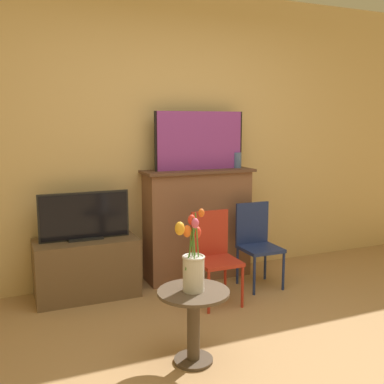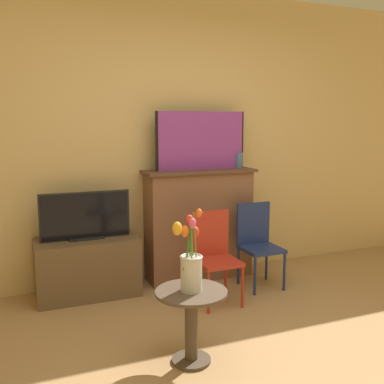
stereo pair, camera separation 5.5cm
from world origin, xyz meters
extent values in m
cube|color=tan|center=(0.00, 2.13, 1.35)|extent=(8.00, 0.06, 2.70)
cube|color=brown|center=(0.24, 1.94, 0.52)|extent=(1.00, 0.31, 1.05)
cube|color=brown|center=(0.24, 1.93, 1.03)|extent=(1.06, 0.35, 0.02)
cube|color=black|center=(0.26, 1.95, 1.32)|extent=(0.89, 0.02, 0.54)
cube|color=purple|center=(0.26, 1.94, 1.32)|extent=(0.85, 0.02, 0.54)
cylinder|color=#4C6699|center=(0.66, 1.94, 1.12)|extent=(0.08, 0.08, 0.15)
cube|color=brown|center=(-0.84, 1.87, 0.25)|extent=(0.86, 0.42, 0.50)
cube|color=black|center=(-0.84, 1.87, 0.51)|extent=(0.29, 0.12, 0.01)
cube|color=black|center=(-0.84, 1.88, 0.71)|extent=(0.76, 0.02, 0.41)
cube|color=black|center=(-0.84, 1.87, 0.71)|extent=(0.73, 0.02, 0.38)
cylinder|color=#B22D1E|center=(-0.03, 1.13, 0.17)|extent=(0.02, 0.02, 0.34)
cylinder|color=#B22D1E|center=(0.27, 1.13, 0.17)|extent=(0.02, 0.02, 0.34)
cylinder|color=#B22D1E|center=(-0.03, 1.43, 0.17)|extent=(0.02, 0.02, 0.34)
cylinder|color=#B22D1E|center=(0.27, 1.43, 0.17)|extent=(0.02, 0.02, 0.34)
cube|color=#B22D1E|center=(0.12, 1.28, 0.36)|extent=(0.33, 0.33, 0.03)
cube|color=#B22D1E|center=(0.12, 1.43, 0.56)|extent=(0.33, 0.02, 0.38)
cylinder|color=navy|center=(0.50, 1.32, 0.17)|extent=(0.02, 0.02, 0.34)
cylinder|color=navy|center=(0.80, 1.32, 0.17)|extent=(0.02, 0.02, 0.34)
cylinder|color=navy|center=(0.50, 1.62, 0.17)|extent=(0.02, 0.02, 0.34)
cylinder|color=navy|center=(0.80, 1.62, 0.17)|extent=(0.02, 0.02, 0.34)
cube|color=navy|center=(0.65, 1.47, 0.36)|extent=(0.33, 0.33, 0.03)
cube|color=navy|center=(0.65, 1.63, 0.56)|extent=(0.33, 0.02, 0.38)
cylinder|color=#4C3D2D|center=(-0.42, 0.52, 0.01)|extent=(0.25, 0.25, 0.02)
cylinder|color=#4C3D2D|center=(-0.42, 0.52, 0.22)|extent=(0.08, 0.08, 0.45)
cylinder|color=#4C3D2D|center=(-0.42, 0.52, 0.46)|extent=(0.45, 0.45, 0.02)
cylinder|color=beige|center=(-0.42, 0.52, 0.57)|extent=(0.13, 0.13, 0.21)
torus|color=beige|center=(-0.42, 0.52, 0.68)|extent=(0.14, 0.14, 0.02)
cylinder|color=#477A2D|center=(-0.43, 0.49, 0.76)|extent=(0.03, 0.08, 0.31)
ellipsoid|color=#E0517A|center=(-0.45, 0.42, 0.91)|extent=(0.04, 0.04, 0.06)
cylinder|color=#477A2D|center=(-0.40, 0.51, 0.78)|extent=(0.03, 0.02, 0.35)
ellipsoid|color=orange|center=(-0.38, 0.50, 0.95)|extent=(0.04, 0.04, 0.05)
cylinder|color=#477A2D|center=(-0.44, 0.53, 0.72)|extent=(0.02, 0.02, 0.23)
ellipsoid|color=orange|center=(-0.45, 0.54, 0.84)|extent=(0.05, 0.05, 0.07)
cylinder|color=#477A2D|center=(-0.41, 0.53, 0.71)|extent=(0.04, 0.04, 0.21)
ellipsoid|color=red|center=(-0.38, 0.57, 0.82)|extent=(0.05, 0.05, 0.08)
cylinder|color=#477A2D|center=(-0.42, 0.54, 0.75)|extent=(0.01, 0.02, 0.30)
ellipsoid|color=red|center=(-0.42, 0.56, 0.90)|extent=(0.05, 0.05, 0.07)
cylinder|color=#477A2D|center=(-0.44, 0.51, 0.75)|extent=(0.09, 0.04, 0.27)
ellipsoid|color=orange|center=(-0.53, 0.47, 0.88)|extent=(0.06, 0.06, 0.08)
camera|label=1|loc=(-1.46, -1.89, 1.49)|focal=42.00mm
camera|label=2|loc=(-1.41, -1.92, 1.49)|focal=42.00mm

